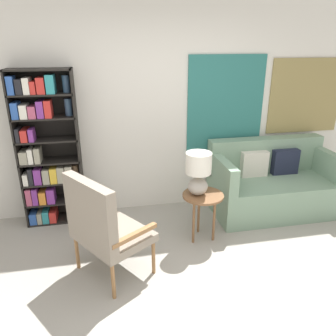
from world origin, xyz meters
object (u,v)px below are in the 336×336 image
at_px(couch, 271,185).
at_px(side_table, 203,200).
at_px(bookshelf, 44,150).
at_px(armchair, 101,223).
at_px(table_lamp, 198,171).

bearing_deg(couch, side_table, -155.14).
bearing_deg(side_table, couch, 24.86).
bearing_deg(bookshelf, side_table, -23.94).
relative_size(bookshelf, armchair, 1.80).
relative_size(armchair, table_lamp, 2.14).
height_order(armchair, side_table, armchair).
distance_m(armchair, couch, 2.46).
bearing_deg(table_lamp, armchair, -155.63).
relative_size(bookshelf, side_table, 3.34).
bearing_deg(side_table, table_lamp, 164.88).
distance_m(bookshelf, side_table, 1.97).
height_order(bookshelf, side_table, bookshelf).
xyz_separation_m(bookshelf, couch, (2.88, -0.25, -0.59)).
relative_size(couch, table_lamp, 3.30).
distance_m(couch, table_lamp, 1.38).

